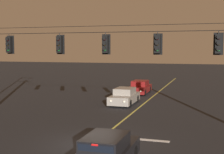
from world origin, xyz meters
name	(u,v)px	position (x,y,z in m)	size (l,w,h in m)	color
ground_plane	(93,145)	(0.00, 0.00, 0.00)	(180.00, 180.00, 0.00)	black
lane_centre_stripe	(132,113)	(0.00, 8.25, 0.00)	(0.14, 60.00, 0.01)	#D1C64C
stop_bar_paint	(137,139)	(1.90, 1.65, 0.00)	(3.40, 0.36, 0.01)	silver
signal_span_assembly	(107,68)	(0.00, 2.25, 3.68)	(19.42, 0.32, 7.07)	#38281C
traffic_light_leftmost	(9,45)	(-6.23, 2.24, 5.01)	(0.48, 0.41, 1.22)	black
traffic_light_left_inner	(59,44)	(-2.85, 2.24, 5.01)	(0.48, 0.41, 1.22)	black
traffic_light_centre	(105,44)	(-0.07, 2.24, 5.01)	(0.48, 0.41, 1.22)	black
traffic_light_right_inner	(157,44)	(2.81, 2.24, 5.01)	(0.48, 0.41, 1.22)	black
traffic_light_rightmost	(218,44)	(5.85, 2.24, 5.01)	(0.48, 0.41, 1.22)	black
car_waiting_near_lane	(106,153)	(1.65, -2.89, 0.65)	(1.80, 4.33, 1.39)	black
car_oncoming_lead	(124,97)	(-1.58, 11.98, 0.65)	(1.80, 4.42, 1.39)	gray
car_oncoming_trailing	(140,87)	(-1.72, 18.85, 0.65)	(1.80, 4.42, 1.39)	maroon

